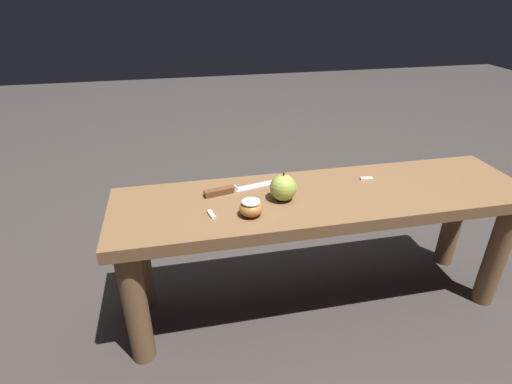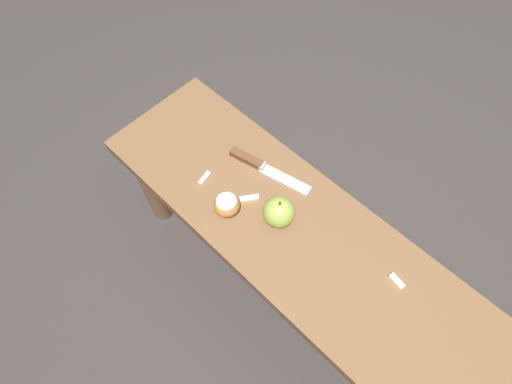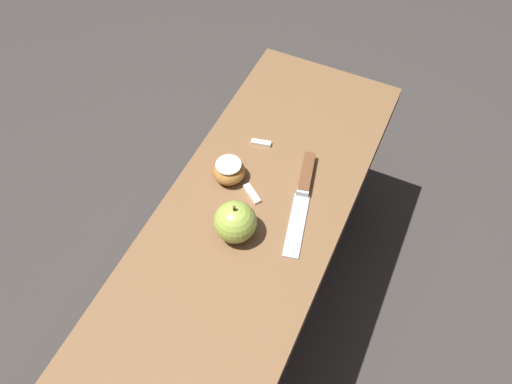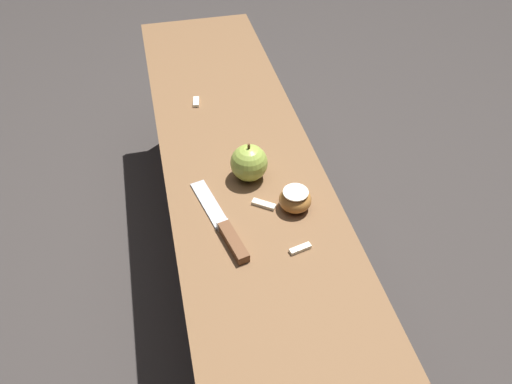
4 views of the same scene
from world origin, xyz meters
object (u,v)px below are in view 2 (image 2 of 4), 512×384
Objects in this scene: wooden_bench at (317,265)px; apple_whole at (279,212)px; apple_cut at (227,205)px; knife at (258,164)px.

wooden_bench is 0.20m from apple_whole.
wooden_bench is 19.80× the size of apple_cut.
knife is 3.67× the size of apple_cut.
apple_cut is at bearing -162.72° from wooden_bench.
wooden_bench is at bearing -26.87° from knife.
wooden_bench is 5.40× the size of knife.
apple_whole is 0.14m from apple_cut.
apple_cut is (-0.26, -0.08, 0.12)m from wooden_bench.
wooden_bench is 0.29m from apple_cut.
knife is 0.18m from apple_whole.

